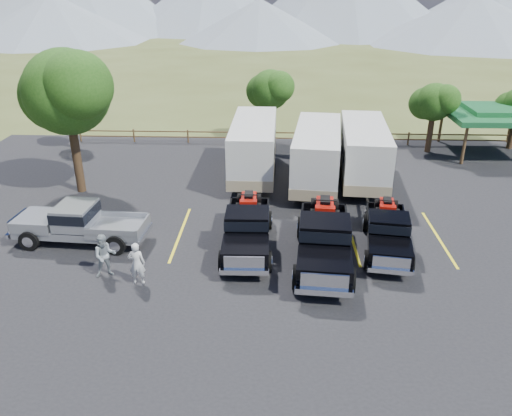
{
  "coord_description": "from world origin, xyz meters",
  "views": [
    {
      "loc": [
        -1.63,
        -16.68,
        10.82
      ],
      "look_at": [
        -2.42,
        3.59,
        1.6
      ],
      "focal_mm": 35.0,
      "sensor_mm": 36.0,
      "label": 1
    }
  ],
  "objects_px": {
    "trailer_right": "(364,153)",
    "person_a": "(137,263)",
    "trailer_left": "(254,148)",
    "person_b": "(105,256)",
    "rig_left": "(247,227)",
    "rig_center": "(324,237)",
    "rig_right": "(388,230)",
    "pavilion": "(493,113)",
    "trailer_center": "(317,156)",
    "tree_big_nw": "(66,92)",
    "pickup_silver": "(80,223)"
  },
  "relations": [
    {
      "from": "rig_center",
      "to": "person_a",
      "type": "distance_m",
      "value": 7.67
    },
    {
      "from": "trailer_right",
      "to": "pickup_silver",
      "type": "xyz_separation_m",
      "value": [
        -13.8,
        -8.17,
        -0.78
      ]
    },
    {
      "from": "rig_center",
      "to": "trailer_left",
      "type": "xyz_separation_m",
      "value": [
        -3.37,
        9.87,
        0.7
      ]
    },
    {
      "from": "tree_big_nw",
      "to": "rig_left",
      "type": "bearing_deg",
      "value": -32.22
    },
    {
      "from": "trailer_right",
      "to": "person_a",
      "type": "height_order",
      "value": "trailer_right"
    },
    {
      "from": "rig_center",
      "to": "trailer_left",
      "type": "height_order",
      "value": "trailer_left"
    },
    {
      "from": "pavilion",
      "to": "pickup_silver",
      "type": "bearing_deg",
      "value": -148.96
    },
    {
      "from": "trailer_left",
      "to": "person_b",
      "type": "xyz_separation_m",
      "value": [
        -5.4,
        -11.45,
        -0.86
      ]
    },
    {
      "from": "pavilion",
      "to": "rig_left",
      "type": "bearing_deg",
      "value": -138.14
    },
    {
      "from": "trailer_center",
      "to": "person_b",
      "type": "xyz_separation_m",
      "value": [
        -9.05,
        -10.26,
        -0.83
      ]
    },
    {
      "from": "rig_left",
      "to": "trailer_left",
      "type": "xyz_separation_m",
      "value": [
        -0.1,
        8.82,
        0.79
      ]
    },
    {
      "from": "trailer_left",
      "to": "trailer_center",
      "type": "xyz_separation_m",
      "value": [
        3.65,
        -1.19,
        -0.03
      ]
    },
    {
      "from": "pavilion",
      "to": "person_b",
      "type": "bearing_deg",
      "value": -141.77
    },
    {
      "from": "rig_center",
      "to": "trailer_center",
      "type": "bearing_deg",
      "value": 92.8
    },
    {
      "from": "rig_left",
      "to": "tree_big_nw",
      "type": "bearing_deg",
      "value": 147.07
    },
    {
      "from": "rig_right",
      "to": "person_b",
      "type": "relative_size",
      "value": 3.16
    },
    {
      "from": "trailer_right",
      "to": "person_a",
      "type": "bearing_deg",
      "value": -127.61
    },
    {
      "from": "trailer_center",
      "to": "pickup_silver",
      "type": "bearing_deg",
      "value": -139.41
    },
    {
      "from": "rig_left",
      "to": "person_a",
      "type": "bearing_deg",
      "value": -143.27
    },
    {
      "from": "tree_big_nw",
      "to": "pickup_silver",
      "type": "distance_m",
      "value": 7.92
    },
    {
      "from": "tree_big_nw",
      "to": "rig_center",
      "type": "bearing_deg",
      "value": -28.94
    },
    {
      "from": "rig_right",
      "to": "person_a",
      "type": "relative_size",
      "value": 3.24
    },
    {
      "from": "rig_right",
      "to": "trailer_left",
      "type": "relative_size",
      "value": 0.59
    },
    {
      "from": "trailer_left",
      "to": "person_b",
      "type": "relative_size",
      "value": 5.33
    },
    {
      "from": "rig_left",
      "to": "rig_center",
      "type": "xyz_separation_m",
      "value": [
        3.27,
        -1.05,
        0.09
      ]
    },
    {
      "from": "rig_center",
      "to": "trailer_center",
      "type": "height_order",
      "value": "trailer_center"
    },
    {
      "from": "rig_right",
      "to": "pavilion",
      "type": "bearing_deg",
      "value": 63.76
    },
    {
      "from": "rig_left",
      "to": "trailer_right",
      "type": "bearing_deg",
      "value": 52.08
    },
    {
      "from": "tree_big_nw",
      "to": "rig_right",
      "type": "distance_m",
      "value": 17.65
    },
    {
      "from": "trailer_left",
      "to": "pickup_silver",
      "type": "relative_size",
      "value": 1.56
    },
    {
      "from": "trailer_right",
      "to": "rig_center",
      "type": "bearing_deg",
      "value": -103.3
    },
    {
      "from": "rig_left",
      "to": "trailer_left",
      "type": "relative_size",
      "value": 0.63
    },
    {
      "from": "rig_center",
      "to": "pickup_silver",
      "type": "xyz_separation_m",
      "value": [
        -10.76,
        1.18,
        -0.12
      ]
    },
    {
      "from": "rig_center",
      "to": "trailer_right",
      "type": "bearing_deg",
      "value": 76.66
    },
    {
      "from": "rig_center",
      "to": "rig_right",
      "type": "relative_size",
      "value": 1.18
    },
    {
      "from": "rig_left",
      "to": "pickup_silver",
      "type": "bearing_deg",
      "value": 178.33
    },
    {
      "from": "pavilion",
      "to": "pickup_silver",
      "type": "distance_m",
      "value": 27.22
    },
    {
      "from": "person_a",
      "to": "trailer_left",
      "type": "bearing_deg",
      "value": -111.76
    },
    {
      "from": "trailer_right",
      "to": "rig_left",
      "type": "bearing_deg",
      "value": -122.53
    },
    {
      "from": "rig_left",
      "to": "rig_center",
      "type": "relative_size",
      "value": 0.89
    },
    {
      "from": "pavilion",
      "to": "person_a",
      "type": "distance_m",
      "value": 26.4
    },
    {
      "from": "person_b",
      "to": "trailer_left",
      "type": "bearing_deg",
      "value": 43.62
    },
    {
      "from": "trailer_right",
      "to": "person_a",
      "type": "distance_m",
      "value": 15.49
    },
    {
      "from": "trailer_center",
      "to": "trailer_right",
      "type": "xyz_separation_m",
      "value": [
        2.75,
        0.67,
        -0.0
      ]
    },
    {
      "from": "rig_center",
      "to": "person_b",
      "type": "xyz_separation_m",
      "value": [
        -8.77,
        -1.58,
        -0.16
      ]
    },
    {
      "from": "trailer_left",
      "to": "pickup_silver",
      "type": "bearing_deg",
      "value": -129.55
    },
    {
      "from": "rig_left",
      "to": "trailer_center",
      "type": "relative_size",
      "value": 0.63
    },
    {
      "from": "trailer_center",
      "to": "trailer_right",
      "type": "relative_size",
      "value": 1.0
    },
    {
      "from": "pickup_silver",
      "to": "person_b",
      "type": "relative_size",
      "value": 3.42
    },
    {
      "from": "pavilion",
      "to": "trailer_left",
      "type": "bearing_deg",
      "value": -161.5
    }
  ]
}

